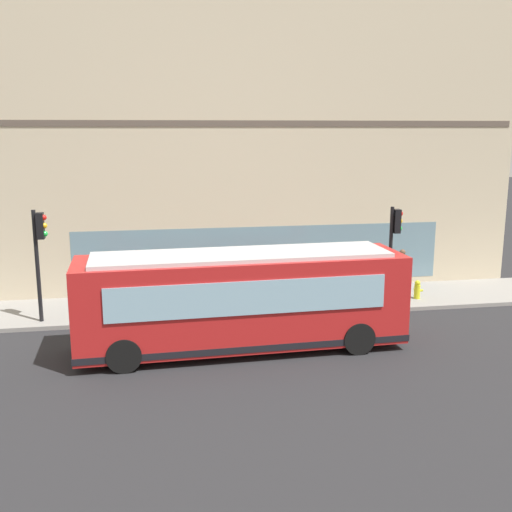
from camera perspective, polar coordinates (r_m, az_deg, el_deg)
ground at (r=19.72m, az=3.82°, el=-8.15°), size 120.00×120.00×0.00m
sidewalk_curb at (r=23.76m, az=1.34°, el=-4.40°), size 3.57×40.00×0.15m
building_corner at (r=29.05m, az=-1.06°, el=11.05°), size 9.17×21.83×12.63m
city_bus_nearside at (r=18.69m, az=-1.39°, el=-4.25°), size 2.88×10.12×3.07m
traffic_light_near_corner at (r=23.44m, az=12.89°, el=1.81°), size 0.32×0.49×3.74m
traffic_light_down_block at (r=21.92m, az=-19.71°, el=1.04°), size 0.32×0.49×3.92m
fire_hydrant at (r=24.78m, az=14.94°, el=-3.07°), size 0.35×0.35×0.74m
pedestrian_near_hydrant at (r=22.36m, az=-15.14°, el=-3.23°), size 0.32×0.32×1.61m
pedestrian_walking_along_curb at (r=25.32m, az=13.57°, el=-1.08°), size 0.32×0.32×1.81m
pedestrian_by_light_pole at (r=22.60m, az=-10.25°, el=-2.49°), size 0.32×0.32×1.82m
pedestrian_near_building_entrance at (r=23.94m, az=-1.29°, el=-1.78°), size 0.32×0.32×1.63m
newspaper_vending_box at (r=23.81m, az=-11.44°, el=-3.29°), size 0.44×0.42×0.90m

